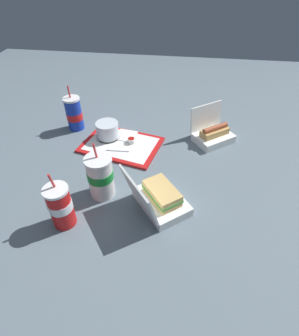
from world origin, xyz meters
TOP-DOWN VIEW (x-y plane):
  - ground_plane at (0.00, 0.00)m, footprint 3.20×3.20m
  - food_tray at (0.19, -0.22)m, footprint 0.42×0.34m
  - cake_container at (0.27, -0.27)m, footprint 0.11×0.11m
  - ketchup_cup at (0.14, -0.24)m, footprint 0.04×0.04m
  - napkin_stack at (0.18, -0.30)m, footprint 0.11×0.11m
  - plastic_fork at (0.19, -0.17)m, footprint 0.11×0.02m
  - clamshell_hotdog_front at (-0.25, -0.33)m, footprint 0.24×0.23m
  - clamshell_sandwich_corner at (-0.04, 0.14)m, footprint 0.28×0.28m
  - soda_cup_front at (0.20, 0.10)m, footprint 0.10×0.10m
  - soda_cup_back at (0.29, 0.26)m, footprint 0.08×0.08m
  - soda_cup_left at (0.47, -0.35)m, footprint 0.09×0.09m

SIDE VIEW (x-z plane):
  - ground_plane at x=0.00m, z-range 0.00..0.00m
  - food_tray at x=0.19m, z-range 0.00..0.01m
  - napkin_stack at x=0.18m, z-range 0.01..0.02m
  - plastic_fork at x=0.19m, z-range 0.01..0.02m
  - ketchup_cup at x=0.14m, z-range 0.01..0.04m
  - clamshell_hotdog_front at x=-0.25m, z-range -0.04..0.13m
  - clamshell_sandwich_corner at x=-0.04m, z-range -0.05..0.14m
  - cake_container at x=0.27m, z-range 0.01..0.09m
  - soda_cup_left at x=0.47m, z-range -0.03..0.20m
  - soda_cup_back at x=0.29m, z-range -0.03..0.20m
  - soda_cup_front at x=0.20m, z-range -0.03..0.21m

